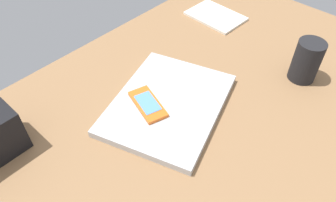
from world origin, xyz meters
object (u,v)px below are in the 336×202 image
at_px(laptop_closed, 168,104).
at_px(notepad, 216,16).
at_px(cell_phone_on_laptop, 148,104).
at_px(pen_cup, 306,61).

bearing_deg(laptop_closed, notepad, -176.53).
relative_size(laptop_closed, cell_phone_on_laptop, 2.56).
xyz_separation_m(pen_cup, notepad, (-0.09, -0.34, -0.05)).
xyz_separation_m(laptop_closed, pen_cup, (-0.31, 0.18, 0.05)).
distance_m(cell_phone_on_laptop, pen_cup, 0.41).
distance_m(laptop_closed, pen_cup, 0.37).
bearing_deg(laptop_closed, cell_phone_on_laptop, -50.28).
bearing_deg(cell_phone_on_laptop, pen_cup, 149.47).
xyz_separation_m(cell_phone_on_laptop, notepad, (-0.44, -0.13, -0.02)).
height_order(cell_phone_on_laptop, notepad, cell_phone_on_laptop).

